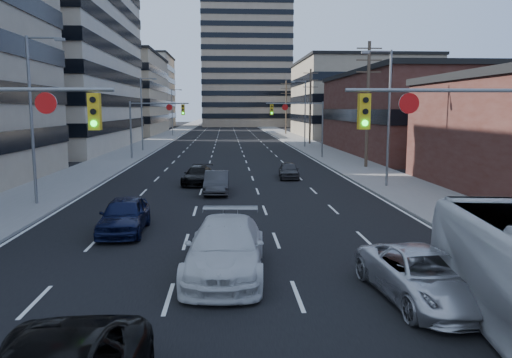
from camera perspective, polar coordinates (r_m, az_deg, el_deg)
name	(u,v)px	position (r m, az deg, el deg)	size (l,w,h in m)	color
road_surface	(227,128)	(137.43, -3.36, 5.82)	(18.00, 300.00, 0.02)	black
sidewalk_left	(185,128)	(137.89, -8.17, 5.79)	(5.00, 300.00, 0.15)	slate
sidewalk_right	(269,128)	(137.92, 1.44, 5.87)	(5.00, 300.00, 0.15)	slate
office_left_mid	(15,40)	(73.01, -25.79, 14.14)	(26.00, 34.00, 28.00)	#ADA089
office_left_far	(112,96)	(109.98, -16.14, 9.15)	(20.00, 30.00, 16.00)	gray
storefront_right_mid	(433,115)	(62.22, 19.58, 6.88)	(20.00, 30.00, 9.00)	#472119
office_right_far	(357,100)	(98.61, 11.51, 8.88)	(22.00, 28.00, 14.00)	gray
apartment_tower	(245,31)	(159.24, -1.21, 16.60)	(26.00, 26.00, 58.00)	gray
bg_block_left	(129,92)	(150.01, -14.31, 9.59)	(24.00, 24.00, 20.00)	#ADA089
bg_block_right	(343,106)	(141.05, 9.87, 8.21)	(22.00, 22.00, 12.00)	gray
signal_near_right	(468,138)	(17.14, 23.05, 4.36)	(6.59, 0.33, 6.00)	slate
signal_far_left	(153,118)	(52.87, -11.68, 6.84)	(6.09, 0.33, 6.00)	slate
signal_far_right	(301,118)	(52.92, 5.15, 6.98)	(6.09, 0.33, 6.00)	slate
utility_pole_block	(368,103)	(45.06, 12.65, 8.52)	(2.20, 0.28, 11.00)	#4C3D2D
utility_pole_midblock	(310,105)	(74.37, 6.22, 8.39)	(2.20, 0.28, 11.00)	#4C3D2D
utility_pole_distant	(286,106)	(104.07, 3.44, 8.30)	(2.20, 0.28, 11.00)	#4C3D2D
streetlight_left_near	(34,112)	(29.16, -24.02, 6.98)	(2.03, 0.22, 9.00)	slate
streetlight_left_mid	(143,110)	(63.16, -12.80, 7.66)	(2.03, 0.22, 9.00)	slate
streetlight_left_far	(173,110)	(97.86, -9.47, 7.80)	(2.03, 0.22, 9.00)	slate
streetlight_right_near	(387,112)	(33.99, 14.71, 7.46)	(2.03, 0.22, 9.00)	slate
streetlight_right_far	(304,110)	(68.15, 5.50, 7.83)	(2.03, 0.22, 9.00)	slate
white_van	(226,248)	(15.97, -3.50, -7.88)	(2.41, 5.92, 1.72)	silver
silver_suv	(424,276)	(14.63, 18.60, -10.44)	(2.33, 5.06, 1.40)	silver
sedan_blue	(124,215)	(21.89, -14.83, -4.03)	(1.80, 4.48, 1.53)	black
sedan_grey_center	(217,182)	(31.14, -4.51, -0.39)	(1.47, 4.21, 1.39)	#2F2F31
sedan_black_far	(198,175)	(35.03, -6.66, 0.41)	(1.76, 4.32, 1.25)	black
sedan_grey_right	(289,170)	(37.83, 3.77, 0.99)	(1.46, 3.63, 1.24)	#313134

